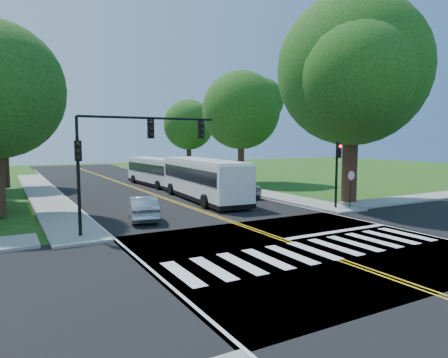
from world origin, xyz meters
TOP-DOWN VIEW (x-y plane):
  - ground at (0.00, 0.00)m, footprint 140.00×140.00m
  - road at (0.00, 18.00)m, footprint 14.00×96.00m
  - cross_road at (0.00, 0.00)m, footprint 60.00×12.00m
  - center_line at (0.00, 22.00)m, footprint 0.36×70.00m
  - edge_line_w at (-6.80, 22.00)m, footprint 0.12×70.00m
  - edge_line_e at (6.80, 22.00)m, footprint 0.12×70.00m
  - crosswalk at (0.00, -0.50)m, footprint 12.60×3.00m
  - stop_bar at (3.50, 1.60)m, footprint 6.60×0.40m
  - sidewalk_nw at (-8.30, 25.00)m, footprint 2.60×40.00m
  - sidewalk_ne at (8.30, 25.00)m, footprint 2.60×40.00m
  - sidewalk_xe at (20.00, 6.80)m, footprint 20.00×2.60m
  - tree_ne_big at (11.00, 8.00)m, footprint 10.80×10.80m
  - tree_west_far at (-11.00, 30.00)m, footprint 7.60×7.60m
  - tree_east_mid at (11.50, 24.00)m, footprint 8.40×8.40m
  - tree_east_far at (12.50, 40.00)m, footprint 7.20×7.20m
  - signal_nw at (-5.86, 6.43)m, footprint 7.15×0.46m
  - signal_ne at (8.20, 6.44)m, footprint 0.30×0.46m
  - stop_sign at (9.00, 5.98)m, footprint 0.76×0.08m
  - bus_lead at (2.26, 14.66)m, footprint 3.62×12.36m
  - bus_follow at (2.48, 25.93)m, footprint 3.01×10.91m
  - hatchback at (-4.26, 9.29)m, footprint 2.35×4.47m
  - suv at (5.62, 15.07)m, footprint 3.12×5.43m
  - dark_sedan at (5.14, 17.44)m, footprint 3.30×4.76m

SIDE VIEW (x-z plane):
  - ground at x=0.00m, z-range 0.00..0.00m
  - road at x=0.00m, z-range 0.00..0.01m
  - cross_road at x=0.00m, z-range 0.00..0.01m
  - center_line at x=0.00m, z-range 0.01..0.02m
  - edge_line_w at x=-6.80m, z-range 0.01..0.02m
  - edge_line_e at x=6.80m, z-range 0.01..0.02m
  - crosswalk at x=0.00m, z-range 0.01..0.02m
  - stop_bar at x=3.50m, z-range 0.01..0.02m
  - sidewalk_nw at x=-8.30m, z-range 0.00..0.15m
  - sidewalk_ne at x=8.30m, z-range 0.00..0.15m
  - sidewalk_xe at x=20.00m, z-range 0.00..0.15m
  - dark_sedan at x=5.14m, z-range 0.01..1.29m
  - hatchback at x=-4.26m, z-range 0.01..1.41m
  - suv at x=5.62m, z-range 0.01..1.44m
  - bus_follow at x=2.48m, z-range 0.09..2.88m
  - bus_lead at x=2.26m, z-range 0.10..3.25m
  - stop_sign at x=9.00m, z-range 0.77..3.30m
  - signal_ne at x=8.20m, z-range 0.76..5.16m
  - signal_nw at x=-5.86m, z-range 1.55..7.21m
  - tree_east_far at x=12.50m, z-range 1.69..12.03m
  - tree_west_far at x=-11.00m, z-range 1.66..12.33m
  - tree_east_mid at x=11.50m, z-range 1.89..13.82m
  - tree_ne_big at x=11.00m, z-range 2.17..17.08m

